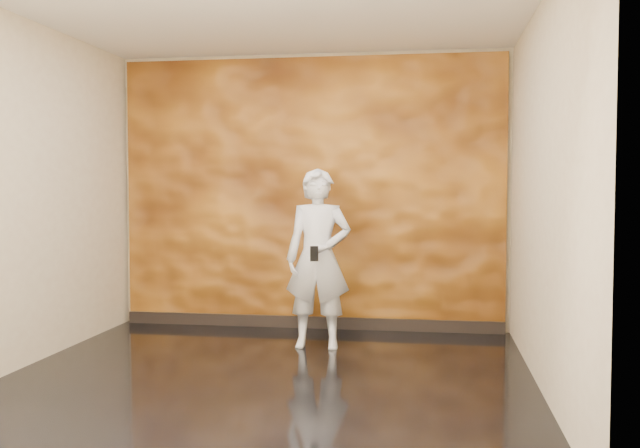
{
  "coord_description": "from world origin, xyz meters",
  "views": [
    {
      "loc": [
        1.23,
        -5.21,
        1.45
      ],
      "look_at": [
        0.28,
        0.78,
        1.13
      ],
      "focal_mm": 40.0,
      "sensor_mm": 36.0,
      "label": 1
    }
  ],
  "objects": [
    {
      "name": "phone",
      "position": [
        0.23,
        0.83,
        0.87
      ],
      "size": [
        0.07,
        0.03,
        0.13
      ],
      "primitive_type": "cube",
      "rotation": [
        0.0,
        0.0,
        0.29
      ],
      "color": "black",
      "rests_on": "man"
    },
    {
      "name": "room",
      "position": [
        0.0,
        0.0,
        1.4
      ],
      "size": [
        4.02,
        4.02,
        2.81
      ],
      "color": "black",
      "rests_on": "ground"
    },
    {
      "name": "feature_wall",
      "position": [
        0.0,
        1.96,
        1.38
      ],
      "size": [
        3.9,
        0.06,
        2.75
      ],
      "primitive_type": "cube",
      "color": "orange",
      "rests_on": "ground"
    },
    {
      "name": "baseboard",
      "position": [
        0.0,
        1.92,
        0.06
      ],
      "size": [
        3.9,
        0.04,
        0.12
      ],
      "primitive_type": "cube",
      "color": "black",
      "rests_on": "ground"
    },
    {
      "name": "man",
      "position": [
        0.22,
        1.08,
        0.8
      ],
      "size": [
        0.6,
        0.4,
        1.61
      ],
      "primitive_type": "imported",
      "rotation": [
        0.0,
        0.0,
        0.03
      ],
      "color": "#AAAFBB",
      "rests_on": "ground"
    }
  ]
}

